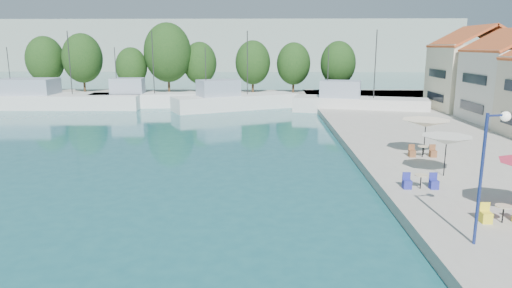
{
  "coord_description": "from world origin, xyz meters",
  "views": [
    {
      "loc": [
        -0.12,
        -2.94,
        7.95
      ],
      "look_at": [
        -0.81,
        26.0,
        1.7
      ],
      "focal_mm": 32.0,
      "sensor_mm": 36.0,
      "label": 1
    }
  ],
  "objects_px": {
    "trawler_02": "(141,99)",
    "umbrella_cream": "(426,123)",
    "trawler_01": "(51,100)",
    "umbrella_white": "(447,140)",
    "trawler_03": "(233,101)",
    "trawler_04": "(356,104)",
    "street_lamp": "(491,154)"
  },
  "relations": [
    {
      "from": "trawler_02",
      "to": "trawler_03",
      "type": "xyz_separation_m",
      "value": [
        12.31,
        -1.94,
        -0.0
      ]
    },
    {
      "from": "street_lamp",
      "to": "trawler_04",
      "type": "bearing_deg",
      "value": 68.89
    },
    {
      "from": "trawler_01",
      "to": "trawler_04",
      "type": "xyz_separation_m",
      "value": [
        39.05,
        -3.12,
        0.0
      ]
    },
    {
      "from": "trawler_02",
      "to": "umbrella_white",
      "type": "distance_m",
      "value": 43.54
    },
    {
      "from": "trawler_03",
      "to": "street_lamp",
      "type": "height_order",
      "value": "trawler_03"
    },
    {
      "from": "street_lamp",
      "to": "trawler_03",
      "type": "bearing_deg",
      "value": 89.59
    },
    {
      "from": "trawler_03",
      "to": "umbrella_cream",
      "type": "height_order",
      "value": "trawler_03"
    },
    {
      "from": "umbrella_cream",
      "to": "umbrella_white",
      "type": "bearing_deg",
      "value": -96.19
    },
    {
      "from": "trawler_01",
      "to": "umbrella_white",
      "type": "height_order",
      "value": "trawler_01"
    },
    {
      "from": "trawler_01",
      "to": "trawler_02",
      "type": "height_order",
      "value": "same"
    },
    {
      "from": "trawler_03",
      "to": "street_lamp",
      "type": "bearing_deg",
      "value": -100.68
    },
    {
      "from": "trawler_02",
      "to": "umbrella_cream",
      "type": "height_order",
      "value": "trawler_02"
    },
    {
      "from": "trawler_02",
      "to": "trawler_03",
      "type": "relative_size",
      "value": 0.87
    },
    {
      "from": "umbrella_cream",
      "to": "street_lamp",
      "type": "height_order",
      "value": "street_lamp"
    },
    {
      "from": "trawler_01",
      "to": "trawler_02",
      "type": "xyz_separation_m",
      "value": [
        11.55,
        1.19,
        0.0
      ]
    },
    {
      "from": "umbrella_white",
      "to": "trawler_02",
      "type": "bearing_deg",
      "value": 128.09
    },
    {
      "from": "trawler_02",
      "to": "trawler_01",
      "type": "bearing_deg",
      "value": -178.89
    },
    {
      "from": "street_lamp",
      "to": "trawler_01",
      "type": "bearing_deg",
      "value": 113.54
    },
    {
      "from": "trawler_01",
      "to": "trawler_03",
      "type": "distance_m",
      "value": 23.87
    },
    {
      "from": "umbrella_cream",
      "to": "street_lamp",
      "type": "distance_m",
      "value": 14.65
    },
    {
      "from": "trawler_04",
      "to": "umbrella_cream",
      "type": "bearing_deg",
      "value": -76.65
    },
    {
      "from": "trawler_02",
      "to": "trawler_04",
      "type": "distance_m",
      "value": 27.84
    },
    {
      "from": "trawler_04",
      "to": "street_lamp",
      "type": "relative_size",
      "value": 3.26
    },
    {
      "from": "trawler_01",
      "to": "umbrella_white",
      "type": "bearing_deg",
      "value": -41.8
    },
    {
      "from": "trawler_02",
      "to": "trawler_04",
      "type": "height_order",
      "value": "same"
    },
    {
      "from": "trawler_01",
      "to": "street_lamp",
      "type": "bearing_deg",
      "value": -50.39
    },
    {
      "from": "umbrella_cream",
      "to": "trawler_02",
      "type": "bearing_deg",
      "value": 133.26
    },
    {
      "from": "trawler_01",
      "to": "trawler_03",
      "type": "bearing_deg",
      "value": -2.87
    },
    {
      "from": "trawler_03",
      "to": "umbrella_white",
      "type": "height_order",
      "value": "trawler_03"
    },
    {
      "from": "trawler_04",
      "to": "trawler_03",
      "type": "bearing_deg",
      "value": -175.27
    },
    {
      "from": "trawler_04",
      "to": "umbrella_cream",
      "type": "distance_m",
      "value": 24.86
    },
    {
      "from": "trawler_04",
      "to": "street_lamp",
      "type": "distance_m",
      "value": 39.36
    }
  ]
}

